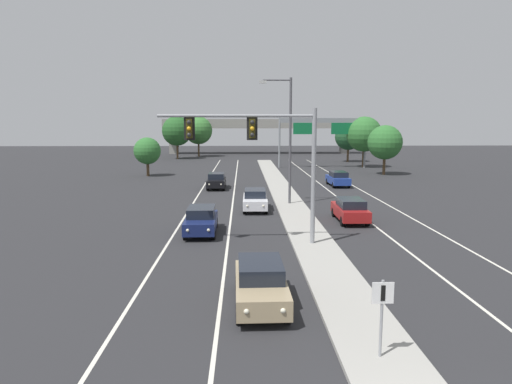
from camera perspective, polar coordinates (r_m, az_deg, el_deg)
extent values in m
cube|color=#9E9B93|center=(26.56, 6.71, -5.47)|extent=(2.40, 110.00, 0.15)
cube|color=silver|center=(33.13, -3.15, -2.72)|extent=(0.14, 100.00, 0.01)
cube|color=silver|center=(34.21, 12.81, -2.57)|extent=(0.14, 100.00, 0.01)
cube|color=silver|center=(33.38, -8.83, -2.73)|extent=(0.14, 100.00, 0.01)
cube|color=silver|center=(35.18, 18.03, -2.47)|extent=(0.14, 100.00, 0.01)
cylinder|color=gray|center=(23.90, 7.34, 1.91)|extent=(0.24, 0.24, 7.20)
cylinder|color=gray|center=(23.45, -2.51, 9.68)|extent=(8.13, 0.16, 0.16)
cube|color=black|center=(23.49, -0.50, 8.10)|extent=(0.56, 0.06, 1.20)
cube|color=#38330F|center=(23.45, -0.49, 8.10)|extent=(0.32, 0.32, 1.00)
sphere|color=#282828|center=(23.28, -0.49, 8.88)|extent=(0.22, 0.22, 0.22)
sphere|color=#F2A819|center=(23.28, -0.49, 8.10)|extent=(0.22, 0.22, 0.22)
sphere|color=#282828|center=(23.28, -0.48, 7.31)|extent=(0.22, 0.22, 0.22)
cube|color=black|center=(23.64, -8.48, 8.01)|extent=(0.56, 0.06, 1.20)
cube|color=#38330F|center=(23.60, -8.49, 8.01)|extent=(0.32, 0.32, 1.00)
sphere|color=#282828|center=(23.43, -8.56, 8.79)|extent=(0.22, 0.22, 0.22)
sphere|color=#F2A819|center=(23.44, -8.54, 8.00)|extent=(0.22, 0.22, 0.22)
sphere|color=#282828|center=(23.44, -8.52, 7.22)|extent=(0.22, 0.22, 0.22)
cylinder|color=gray|center=(13.16, 15.70, -15.29)|extent=(0.08, 0.08, 2.20)
cube|color=white|center=(12.86, 15.88, -12.28)|extent=(0.60, 0.03, 0.60)
cube|color=black|center=(12.84, 15.90, -12.31)|extent=(0.12, 0.01, 0.44)
cylinder|color=#4C4C51|center=(36.05, 4.38, 6.43)|extent=(0.20, 0.20, 10.00)
cylinder|color=#4C4C51|center=(36.09, 2.68, 14.08)|extent=(2.20, 0.12, 0.12)
cube|color=#B7B7B2|center=(36.01, 0.88, 13.86)|extent=(0.56, 0.28, 0.20)
cube|color=tan|center=(16.54, 0.60, -12.07)|extent=(1.88, 4.43, 0.70)
cube|color=black|center=(16.54, 0.56, -9.75)|extent=(1.63, 2.40, 0.56)
sphere|color=#EAE5C6|center=(14.56, 3.47, -14.85)|extent=(0.18, 0.18, 0.18)
sphere|color=#EAE5C6|center=(14.48, -1.23, -14.96)|extent=(0.18, 0.18, 0.18)
cylinder|color=black|center=(15.36, 4.03, -15.18)|extent=(0.23, 0.64, 0.64)
cylinder|color=black|center=(15.26, -2.17, -15.33)|extent=(0.23, 0.64, 0.64)
cylinder|color=black|center=(18.13, 2.89, -11.37)|extent=(0.23, 0.64, 0.64)
cylinder|color=black|center=(18.04, -2.27, -11.46)|extent=(0.23, 0.64, 0.64)
cube|color=#141E4C|center=(27.13, -7.00, -3.88)|extent=(1.86, 4.42, 0.70)
cube|color=black|center=(27.22, -6.99, -2.49)|extent=(1.61, 2.40, 0.56)
sphere|color=#EAE5C6|center=(24.96, -6.07, -4.85)|extent=(0.18, 0.18, 0.18)
sphere|color=#EAE5C6|center=(25.06, -8.71, -4.85)|extent=(0.18, 0.18, 0.18)
cylinder|color=black|center=(25.70, -5.47, -5.36)|extent=(0.23, 0.64, 0.64)
cylinder|color=black|center=(25.84, -9.03, -5.36)|extent=(0.23, 0.64, 0.64)
cylinder|color=black|center=(28.62, -5.16, -3.91)|extent=(0.23, 0.64, 0.64)
cylinder|color=black|center=(28.74, -8.35, -3.92)|extent=(0.23, 0.64, 0.64)
cube|color=silver|center=(34.20, -0.12, -1.22)|extent=(1.88, 4.43, 0.70)
cube|color=black|center=(34.32, -0.12, -0.12)|extent=(1.63, 2.41, 0.56)
sphere|color=#EAE5C6|center=(32.06, 0.95, -1.79)|extent=(0.18, 0.18, 0.18)
sphere|color=#EAE5C6|center=(32.05, -1.11, -1.80)|extent=(0.18, 0.18, 0.18)
cylinder|color=black|center=(32.81, 1.30, -2.26)|extent=(0.23, 0.64, 0.64)
cylinder|color=black|center=(32.79, -1.49, -2.27)|extent=(0.23, 0.64, 0.64)
cylinder|color=black|center=(35.76, 1.14, -1.35)|extent=(0.23, 0.64, 0.64)
cylinder|color=black|center=(35.74, -1.43, -1.36)|extent=(0.23, 0.64, 0.64)
cube|color=black|center=(45.88, -5.07, 1.27)|extent=(1.80, 4.40, 0.70)
cube|color=black|center=(46.02, -5.06, 2.08)|extent=(1.58, 2.38, 0.56)
sphere|color=#EAE5C6|center=(43.68, -4.48, 0.97)|extent=(0.18, 0.18, 0.18)
sphere|color=#EAE5C6|center=(43.75, -5.98, 0.96)|extent=(0.18, 0.18, 0.18)
cylinder|color=black|center=(44.40, -4.14, 0.58)|extent=(0.22, 0.64, 0.64)
cylinder|color=black|center=(44.49, -6.20, 0.57)|extent=(0.22, 0.64, 0.64)
cylinder|color=black|center=(47.37, -3.99, 1.09)|extent=(0.22, 0.64, 0.64)
cylinder|color=black|center=(47.46, -5.92, 1.08)|extent=(0.22, 0.64, 0.64)
cube|color=maroon|center=(30.94, 11.88, -2.45)|extent=(1.86, 4.42, 0.70)
cube|color=black|center=(30.61, 12.00, -1.38)|extent=(1.62, 2.40, 0.56)
sphere|color=#EAE5C6|center=(32.90, 10.07, -1.65)|extent=(0.18, 0.18, 0.18)
sphere|color=#EAE5C6|center=(33.14, 12.02, -1.64)|extent=(0.18, 0.18, 0.18)
cylinder|color=black|center=(32.28, 9.88, -2.57)|extent=(0.23, 0.64, 0.64)
cylinder|color=black|center=(32.62, 12.65, -2.54)|extent=(0.23, 0.64, 0.64)
cylinder|color=black|center=(29.40, 10.98, -3.70)|extent=(0.23, 0.64, 0.64)
cylinder|color=black|center=(29.77, 14.00, -3.65)|extent=(0.23, 0.64, 0.64)
cube|color=navy|center=(48.36, 10.40, 1.54)|extent=(1.88, 4.43, 0.70)
cube|color=black|center=(48.08, 10.48, 2.25)|extent=(1.62, 2.40, 0.56)
sphere|color=#EAE5C6|center=(50.34, 9.20, 1.90)|extent=(0.18, 0.18, 0.18)
sphere|color=#EAE5C6|center=(50.59, 10.48, 1.90)|extent=(0.18, 0.18, 0.18)
cylinder|color=black|center=(49.68, 9.10, 1.35)|extent=(0.23, 0.64, 0.64)
cylinder|color=black|center=(50.04, 10.89, 1.36)|extent=(0.23, 0.64, 0.64)
cylinder|color=black|center=(46.78, 9.85, 0.89)|extent=(0.23, 0.64, 0.64)
cylinder|color=black|center=(47.15, 11.74, 0.89)|extent=(0.23, 0.64, 0.64)
cylinder|color=gray|center=(67.73, 3.00, 6.27)|extent=(0.28, 0.28, 7.50)
cylinder|color=gray|center=(70.00, 13.73, 6.11)|extent=(0.28, 0.28, 7.50)
cube|color=gray|center=(68.52, 8.52, 9.02)|extent=(13.00, 0.36, 0.70)
cube|color=#0F6033|center=(67.87, 6.13, 8.06)|extent=(3.20, 0.08, 1.70)
cube|color=#0F6033|center=(68.88, 10.89, 7.96)|extent=(3.20, 0.08, 1.70)
cube|color=gray|center=(100.94, 0.47, 8.44)|extent=(42.40, 6.40, 1.10)
cube|color=gray|center=(97.95, 0.54, 9.02)|extent=(42.40, 0.36, 0.90)
cube|color=gray|center=(102.09, -10.43, 6.41)|extent=(1.80, 2.40, 5.65)
cube|color=gray|center=(103.53, 11.22, 6.42)|extent=(1.80, 2.40, 5.65)
cylinder|color=#4C3823|center=(91.83, -7.31, 5.44)|extent=(0.36, 0.36, 3.07)
sphere|color=#387533|center=(91.70, -7.36, 7.80)|extent=(5.62, 5.62, 5.62)
cylinder|color=#4C3823|center=(58.39, -13.62, 2.89)|extent=(0.36, 0.36, 1.85)
sphere|color=#2D6B2D|center=(58.22, -13.70, 5.12)|extent=(3.39, 3.39, 3.39)
cylinder|color=#4C3823|center=(60.66, 16.01, 3.28)|extent=(0.36, 0.36, 2.43)
sphere|color=#2D6B2D|center=(60.47, 16.13, 6.10)|extent=(4.44, 4.44, 4.44)
cylinder|color=#4C3823|center=(70.42, 13.52, 4.27)|extent=(0.36, 0.36, 2.91)
sphere|color=#2D6B2D|center=(70.25, 13.62, 7.18)|extent=(5.33, 5.33, 5.33)
cylinder|color=#4C3823|center=(86.52, -9.99, 5.19)|extent=(0.36, 0.36, 3.05)
sphere|color=#235623|center=(86.38, -10.06, 7.67)|extent=(5.58, 5.58, 5.58)
cylinder|color=#4C3823|center=(80.10, 11.63, 4.69)|extent=(0.36, 0.36, 2.54)
sphere|color=#1E4C28|center=(79.95, 11.69, 6.93)|extent=(4.65, 4.65, 4.65)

